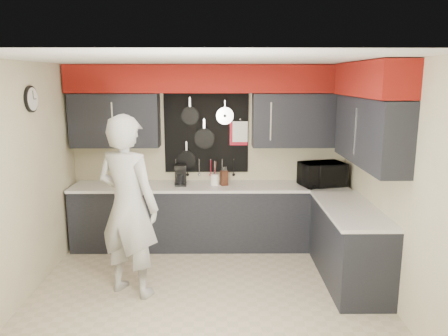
{
  "coord_description": "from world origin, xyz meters",
  "views": [
    {
      "loc": [
        0.16,
        -4.58,
        2.42
      ],
      "look_at": [
        0.2,
        0.5,
        1.36
      ],
      "focal_mm": 35.0,
      "sensor_mm": 36.0,
      "label": 1
    }
  ],
  "objects_px": {
    "utensil_crock": "(215,180)",
    "microwave": "(322,174)",
    "coffee_maker": "(180,174)",
    "knife_block": "(224,178)",
    "person": "(128,207)"
  },
  "relations": [
    {
      "from": "utensil_crock",
      "to": "microwave",
      "type": "bearing_deg",
      "value": -2.04
    },
    {
      "from": "utensil_crock",
      "to": "coffee_maker",
      "type": "relative_size",
      "value": 0.53
    },
    {
      "from": "knife_block",
      "to": "utensil_crock",
      "type": "height_order",
      "value": "knife_block"
    },
    {
      "from": "knife_block",
      "to": "person",
      "type": "relative_size",
      "value": 0.1
    },
    {
      "from": "microwave",
      "to": "utensil_crock",
      "type": "height_order",
      "value": "microwave"
    },
    {
      "from": "knife_block",
      "to": "coffee_maker",
      "type": "distance_m",
      "value": 0.62
    },
    {
      "from": "person",
      "to": "utensil_crock",
      "type": "bearing_deg",
      "value": -99.14
    },
    {
      "from": "coffee_maker",
      "to": "person",
      "type": "height_order",
      "value": "person"
    },
    {
      "from": "microwave",
      "to": "person",
      "type": "distance_m",
      "value": 2.8
    },
    {
      "from": "utensil_crock",
      "to": "coffee_maker",
      "type": "height_order",
      "value": "coffee_maker"
    },
    {
      "from": "coffee_maker",
      "to": "person",
      "type": "distance_m",
      "value": 1.47
    },
    {
      "from": "person",
      "to": "coffee_maker",
      "type": "bearing_deg",
      "value": -83.22
    },
    {
      "from": "utensil_crock",
      "to": "person",
      "type": "distance_m",
      "value": 1.69
    },
    {
      "from": "utensil_crock",
      "to": "person",
      "type": "relative_size",
      "value": 0.08
    },
    {
      "from": "utensil_crock",
      "to": "person",
      "type": "bearing_deg",
      "value": -123.74
    }
  ]
}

